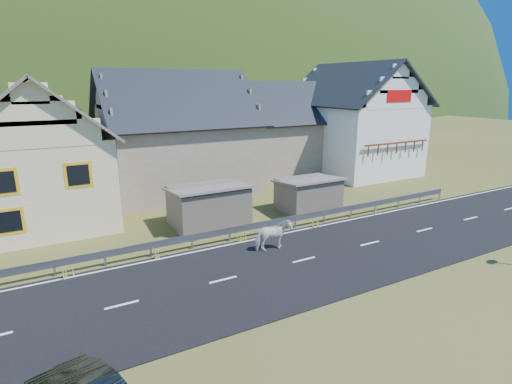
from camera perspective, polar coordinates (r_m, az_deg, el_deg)
ground at (r=18.50m, az=6.86°, el=-9.70°), size 160.00×160.00×0.00m
road at (r=18.49m, az=6.86°, el=-9.64°), size 60.00×7.00×0.04m
lane_markings at (r=18.48m, az=6.86°, el=-9.57°), size 60.00×6.60×0.01m
guardrail at (r=21.15m, az=1.14°, el=-4.66°), size 28.10×0.09×0.75m
shed_left at (r=22.57m, az=-6.82°, el=-2.02°), size 4.30×3.30×2.40m
shed_right at (r=25.21m, az=7.46°, el=-0.43°), size 3.80×2.90×2.20m
house_cream at (r=25.81m, az=-28.72°, el=5.81°), size 7.80×9.80×8.30m
house_stone_a at (r=30.09m, az=-11.36°, el=9.01°), size 10.80×9.80×8.90m
house_stone_b at (r=36.10m, az=3.19°, el=9.65°), size 9.80×8.80×8.10m
house_white at (r=37.22m, az=13.74°, el=10.70°), size 8.80×10.80×9.70m
mountain at (r=196.13m, az=-23.97°, el=5.87°), size 440.00×280.00×260.00m
horse at (r=19.11m, az=2.48°, el=-6.23°), size 0.89×1.78×1.47m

